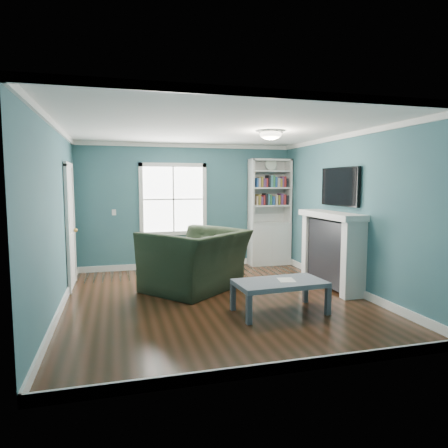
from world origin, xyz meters
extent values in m
plane|color=black|center=(0.00, 0.00, 0.00)|extent=(5.00, 5.00, 0.00)
plane|color=#355D6A|center=(0.00, 2.50, 1.30)|extent=(4.50, 0.00, 4.50)
plane|color=#355D6A|center=(0.00, -2.50, 1.30)|extent=(4.50, 0.00, 4.50)
plane|color=#355D6A|center=(-2.25, 0.00, 1.30)|extent=(0.00, 5.00, 5.00)
plane|color=#355D6A|center=(2.25, 0.00, 1.30)|extent=(0.00, 5.00, 5.00)
plane|color=white|center=(0.00, 0.00, 2.60)|extent=(5.00, 5.00, 0.00)
cube|color=white|center=(0.00, 2.48, 0.06)|extent=(4.50, 0.03, 0.12)
cube|color=white|center=(0.00, -2.48, 0.06)|extent=(4.50, 0.03, 0.12)
cube|color=white|center=(-2.23, 0.00, 0.06)|extent=(0.03, 5.00, 0.12)
cube|color=white|center=(2.23, 0.00, 0.06)|extent=(0.03, 5.00, 0.12)
cube|color=white|center=(0.00, 2.48, 2.56)|extent=(4.50, 0.04, 0.08)
cube|color=white|center=(0.00, -2.48, 2.56)|extent=(4.50, 0.04, 0.08)
cube|color=white|center=(-2.23, 0.00, 2.56)|extent=(0.04, 5.00, 0.08)
cube|color=white|center=(2.23, 0.00, 2.56)|extent=(0.04, 5.00, 0.08)
cube|color=white|center=(-0.30, 2.50, 1.45)|extent=(1.24, 0.01, 1.34)
cube|color=white|center=(-0.96, 2.48, 1.45)|extent=(0.08, 0.06, 1.50)
cube|color=white|center=(0.36, 2.48, 1.45)|extent=(0.08, 0.06, 1.50)
cube|color=white|center=(-0.30, 2.48, 0.74)|extent=(1.40, 0.06, 0.08)
cube|color=white|center=(-0.30, 2.48, 2.16)|extent=(1.40, 0.06, 0.08)
cube|color=white|center=(-0.30, 2.48, 1.45)|extent=(1.24, 0.03, 0.03)
cube|color=white|center=(-0.30, 2.48, 1.45)|extent=(0.03, 0.03, 1.34)
cube|color=silver|center=(1.77, 2.30, 0.45)|extent=(0.90, 0.35, 0.90)
cube|color=silver|center=(1.34, 2.30, 1.60)|extent=(0.04, 0.35, 1.40)
cube|color=silver|center=(2.20, 2.30, 1.60)|extent=(0.04, 0.35, 1.40)
cube|color=silver|center=(1.77, 2.46, 1.60)|extent=(0.90, 0.02, 1.40)
cube|color=silver|center=(1.77, 2.30, 2.28)|extent=(0.90, 0.35, 0.04)
cube|color=silver|center=(1.77, 2.30, 0.92)|extent=(0.84, 0.33, 0.03)
cube|color=silver|center=(1.77, 2.30, 1.30)|extent=(0.84, 0.33, 0.03)
cube|color=silver|center=(1.77, 2.30, 1.68)|extent=(0.84, 0.33, 0.03)
cube|color=silver|center=(1.77, 2.30, 2.04)|extent=(0.84, 0.33, 0.03)
cube|color=tan|center=(1.77, 2.28, 1.43)|extent=(0.70, 0.25, 0.22)
cube|color=olive|center=(1.77, 2.28, 1.81)|extent=(0.70, 0.25, 0.22)
cylinder|color=beige|center=(1.77, 2.25, 2.19)|extent=(0.26, 0.06, 0.26)
cube|color=black|center=(2.09, 0.20, 0.60)|extent=(0.30, 1.20, 1.10)
cube|color=black|center=(2.07, 0.20, 0.40)|extent=(0.22, 0.65, 0.70)
cube|color=silver|center=(2.07, -0.47, 0.60)|extent=(0.36, 0.16, 1.20)
cube|color=silver|center=(2.07, 0.87, 0.60)|extent=(0.36, 0.16, 1.20)
cube|color=silver|center=(2.05, 0.20, 1.25)|extent=(0.44, 1.58, 0.10)
cube|color=black|center=(2.20, 0.20, 1.72)|extent=(0.06, 1.10, 0.65)
cube|color=silver|center=(-2.23, 1.40, 1.02)|extent=(0.04, 0.80, 2.05)
cube|color=white|center=(-2.22, 0.95, 1.02)|extent=(0.05, 0.08, 2.13)
cube|color=white|center=(-2.22, 1.85, 1.02)|extent=(0.05, 0.08, 2.13)
cube|color=white|center=(-2.22, 1.40, 2.09)|extent=(0.05, 0.98, 0.08)
sphere|color=#BF8C3F|center=(-2.17, 1.70, 0.95)|extent=(0.07, 0.07, 0.07)
ellipsoid|color=white|center=(0.90, 0.10, 2.54)|extent=(0.34, 0.34, 0.15)
cylinder|color=white|center=(0.90, 0.10, 2.58)|extent=(0.38, 0.38, 0.03)
cube|color=white|center=(-1.50, 2.48, 1.20)|extent=(0.08, 0.01, 0.12)
imported|color=black|center=(-0.19, 0.66, 0.67)|extent=(1.82, 1.76, 1.35)
cube|color=#444952|center=(0.14, -1.15, 0.19)|extent=(0.07, 0.07, 0.38)
cube|color=#444952|center=(1.29, -1.08, 0.19)|extent=(0.07, 0.07, 0.38)
cube|color=#444952|center=(0.10, -0.55, 0.19)|extent=(0.07, 0.07, 0.38)
cube|color=#444952|center=(1.26, -0.48, 0.19)|extent=(0.07, 0.07, 0.38)
cube|color=slate|center=(0.70, -0.82, 0.41)|extent=(1.26, 0.74, 0.07)
cube|color=white|center=(0.80, -0.79, 0.45)|extent=(0.26, 0.31, 0.00)
camera|label=1|loc=(-1.46, -5.81, 1.79)|focal=32.00mm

